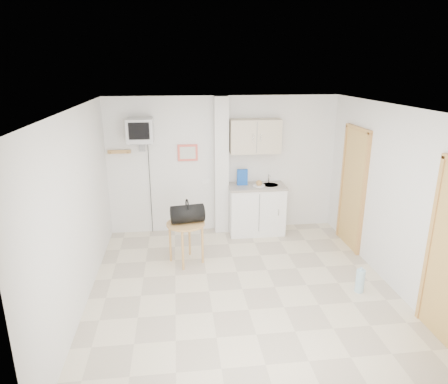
{
  "coord_description": "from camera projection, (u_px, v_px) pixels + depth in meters",
  "views": [
    {
      "loc": [
        -0.84,
        -4.86,
        2.98
      ],
      "look_at": [
        -0.19,
        0.6,
        1.25
      ],
      "focal_mm": 32.0,
      "sensor_mm": 36.0,
      "label": 1
    }
  ],
  "objects": [
    {
      "name": "duffel_bag",
      "position": [
        187.0,
        214.0,
        6.17
      ],
      "size": [
        0.54,
        0.36,
        0.38
      ],
      "rotation": [
        0.0,
        0.0,
        0.16
      ],
      "color": "black",
      "rests_on": "round_table"
    },
    {
      "name": "ground",
      "position": [
        242.0,
        289.0,
        5.59
      ],
      "size": [
        4.5,
        4.5,
        0.0
      ],
      "primitive_type": "plane",
      "color": "beige",
      "rests_on": "ground"
    },
    {
      "name": "crt_television",
      "position": [
        140.0,
        131.0,
        6.76
      ],
      "size": [
        0.44,
        0.45,
        2.15
      ],
      "color": "slate",
      "rests_on": "ground"
    },
    {
      "name": "room_envelope",
      "position": [
        261.0,
        182.0,
        5.24
      ],
      "size": [
        4.24,
        4.54,
        2.55
      ],
      "color": "white",
      "rests_on": "ground"
    },
    {
      "name": "water_bottle",
      "position": [
        360.0,
        281.0,
        5.49
      ],
      "size": [
        0.12,
        0.12,
        0.37
      ],
      "color": "#A3CBDC",
      "rests_on": "ground"
    },
    {
      "name": "round_table",
      "position": [
        186.0,
        228.0,
        6.21
      ],
      "size": [
        0.6,
        0.6,
        0.67
      ],
      "rotation": [
        0.0,
        0.0,
        -0.24
      ],
      "color": "#B17C43",
      "rests_on": "ground"
    },
    {
      "name": "kitchenette",
      "position": [
        256.0,
        191.0,
        7.31
      ],
      "size": [
        1.03,
        0.58,
        2.1
      ],
      "color": "white",
      "rests_on": "ground"
    }
  ]
}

